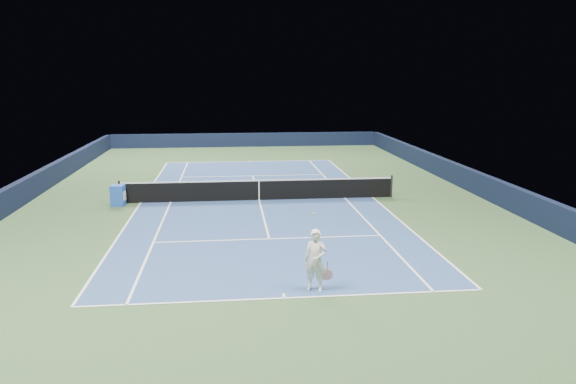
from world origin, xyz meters
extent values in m
plane|color=#2F4B29|center=(0.00, 0.00, 0.00)|extent=(40.00, 40.00, 0.00)
cube|color=black|center=(0.00, 19.82, 0.55)|extent=(22.00, 0.35, 1.10)
cube|color=black|center=(10.82, 0.00, 0.55)|extent=(0.35, 40.00, 1.10)
cube|color=black|center=(-10.82, 0.00, 0.55)|extent=(0.35, 40.00, 1.10)
cube|color=navy|center=(0.00, 0.00, 0.00)|extent=(10.97, 23.77, 0.01)
cube|color=white|center=(0.00, 11.88, 0.01)|extent=(10.97, 0.08, 0.00)
cube|color=white|center=(0.00, -11.88, 0.01)|extent=(10.97, 0.08, 0.00)
cube|color=white|center=(5.49, 0.00, 0.01)|extent=(0.08, 23.77, 0.00)
cube|color=white|center=(-5.49, 0.00, 0.01)|extent=(0.08, 23.77, 0.00)
cube|color=white|center=(4.12, 0.00, 0.01)|extent=(0.08, 23.77, 0.00)
cube|color=white|center=(-4.12, 0.00, 0.01)|extent=(0.08, 23.77, 0.00)
cube|color=white|center=(0.00, 6.40, 0.01)|extent=(8.23, 0.08, 0.00)
cube|color=white|center=(0.00, -6.40, 0.01)|extent=(8.23, 0.08, 0.00)
cube|color=white|center=(0.00, 0.00, 0.01)|extent=(0.08, 12.80, 0.00)
cube|color=white|center=(0.00, 11.73, 0.01)|extent=(0.08, 0.30, 0.00)
cube|color=white|center=(0.00, -11.73, 0.01)|extent=(0.08, 0.30, 0.00)
cylinder|color=black|center=(-6.40, 0.00, 0.54)|extent=(0.10, 0.10, 1.07)
cylinder|color=black|center=(6.40, 0.00, 0.54)|extent=(0.10, 0.10, 1.07)
cube|color=black|center=(0.00, 0.00, 0.46)|extent=(12.80, 0.03, 0.91)
cube|color=white|center=(0.00, 0.00, 0.94)|extent=(12.80, 0.04, 0.06)
cube|color=white|center=(0.00, 0.00, 0.46)|extent=(0.05, 0.04, 0.91)
cube|color=blue|center=(-6.40, -0.44, 0.47)|extent=(0.63, 0.59, 0.94)
cube|color=silver|center=(-6.11, -0.44, 0.45)|extent=(0.07, 0.42, 0.42)
imported|color=white|center=(0.90, -11.42, 0.87)|extent=(0.74, 0.63, 1.73)
cylinder|color=#CB8399|center=(1.22, -11.47, 0.70)|extent=(0.03, 0.03, 0.29)
cylinder|color=black|center=(1.22, -11.47, 0.46)|extent=(0.29, 0.02, 0.29)
cylinder|color=pink|center=(1.22, -11.47, 0.46)|extent=(0.31, 0.03, 0.31)
sphere|color=gold|center=(1.00, -10.42, 1.92)|extent=(0.07, 0.07, 0.07)
camera|label=1|loc=(-1.41, -25.84, 5.87)|focal=35.00mm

